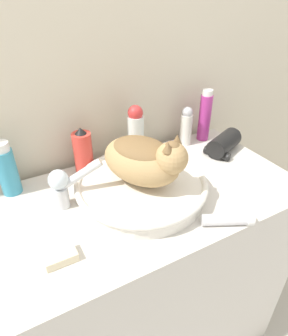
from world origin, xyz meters
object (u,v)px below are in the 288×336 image
Objects in this scene: shampoo_bottle_tall at (205,116)px; spray_bottle_trigger at (83,152)px; lotion_bottle_white at (136,133)px; deodorant_stick at (186,126)px; cream_tube at (228,220)px; cat at (145,158)px; faucet at (64,184)px; hair_dryer at (224,144)px; soap_bar at (60,256)px; mouthwash_bottle at (7,169)px.

spray_bottle_trigger is (-0.52, 0.00, -0.03)m from shampoo_bottle_tall.
lotion_bottle_white is (-0.32, 0.00, 0.00)m from shampoo_bottle_tall.
deodorant_stick is 1.10× the size of cream_tube.
cream_tube is (0.26, -0.45, -0.06)m from spray_bottle_trigger.
cat reaches higher than faucet.
hair_dryer is at bearing -54.71° from deodorant_stick.
spray_bottle_trigger is at bearing 180.00° from lotion_bottle_white.
lotion_bottle_white is 0.23m from deodorant_stick.
cream_tube is at bearing -12.99° from soap_bar.
cat reaches higher than lotion_bottle_white.
soap_bar is (-0.31, -0.12, -0.13)m from cat.
deodorant_stick is at bearing 103.20° from hair_dryer.
faucet is 0.22m from soap_bar.
mouthwash_bottle reaches higher than cream_tube.
cream_tube is (-0.17, -0.45, -0.06)m from deodorant_stick.
mouthwash_bottle is at bearing 138.28° from cream_tube.
cream_tube is 0.46m from soap_bar.
deodorant_stick is at bearing 98.41° from cat.
spray_bottle_trigger is at bearing 61.67° from soap_bar.
hair_dryer is at bearing -90.02° from shampoo_bottle_tall.
lotion_bottle_white is at bearing -180.00° from deodorant_stick.
faucet is 1.00× the size of deodorant_stick.
cat is 0.24m from lotion_bottle_white.
mouthwash_bottle is (-0.45, 0.00, -0.02)m from lotion_bottle_white.
lotion_bottle_white reaches higher than soap_bar.
mouthwash_bottle is at bearing -180.00° from spray_bottle_trigger.
mouthwash_bottle is 1.23× the size of cream_tube.
lotion_bottle_white is 0.35m from hair_dryer.
deodorant_stick is 0.71m from soap_bar.
deodorant_stick is (0.31, 0.22, -0.06)m from cat.
cream_tube is 0.79× the size of hair_dryer.
cream_tube is at bearing -41.72° from mouthwash_bottle.
deodorant_stick reaches higher than soap_bar.
mouthwash_bottle is 2.27× the size of soap_bar.
faucet reaches higher than hair_dryer.
cat is 2.29× the size of cream_tube.
mouthwash_bottle is at bearing 99.54° from soap_bar.
mouthwash_bottle reaches higher than faucet.
faucet is 0.87× the size of hair_dryer.
faucet is 0.93× the size of spray_bottle_trigger.
lotion_bottle_white is at bearing 135.94° from hair_dryer.
shampoo_bottle_tall is 2.71× the size of soap_bar.
faucet is at bearing -134.16° from cat.
cat is at bearing -144.54° from deodorant_stick.
cat is at bearing 171.04° from hair_dryer.
shampoo_bottle_tall reaches higher than spray_bottle_trigger.
lotion_bottle_white is at bearing 41.28° from faucet.
cat is 1.55× the size of shampoo_bottle_tall.
lotion_bottle_white is 1.14× the size of hair_dryer.
cat is 0.25m from faucet.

